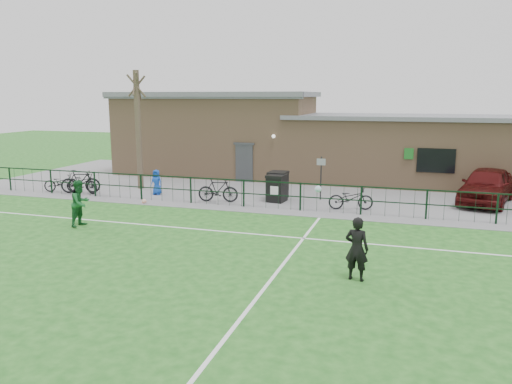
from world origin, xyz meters
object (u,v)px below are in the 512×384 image
(sign_post, at_px, (321,178))
(bicycle_a, at_px, (61,183))
(bicycle_c, at_px, (83,183))
(spectator_child, at_px, (156,182))
(bicycle_d, at_px, (218,190))
(outfield_player, at_px, (80,203))
(bicycle_e, at_px, (351,198))
(wheelie_bin_left, at_px, (277,189))
(bare_tree, at_px, (138,131))
(ball_ground, at_px, (144,201))
(bicycle_b, at_px, (80,181))
(car_maroon, at_px, (487,185))
(wheelie_bin_right, at_px, (278,186))

(sign_post, distance_m, bicycle_a, 12.86)
(bicycle_c, relative_size, spectator_child, 1.62)
(spectator_child, bearing_deg, bicycle_c, -166.30)
(bicycle_d, bearing_deg, outfield_player, 139.23)
(sign_post, bearing_deg, bicycle_e, -46.28)
(wheelie_bin_left, bearing_deg, bare_tree, 178.83)
(bicycle_d, distance_m, ball_ground, 3.34)
(bicycle_a, distance_m, bicycle_b, 1.13)
(bicycle_b, height_order, spectator_child, spectator_child)
(bicycle_d, bearing_deg, wheelie_bin_left, -79.84)
(bicycle_d, relative_size, outfield_player, 1.06)
(wheelie_bin_left, xyz_separation_m, bicycle_b, (-9.76, -0.97, 0.00))
(car_maroon, relative_size, spectator_child, 3.85)
(bicycle_b, distance_m, bicycle_d, 7.25)
(sign_post, height_order, bicycle_e, sign_post)
(bicycle_d, bearing_deg, bicycle_b, 81.35)
(bicycle_a, xyz_separation_m, bicycle_d, (8.36, 0.11, 0.10))
(sign_post, relative_size, bicycle_c, 1.01)
(bicycle_c, bearing_deg, wheelie_bin_right, -69.85)
(bare_tree, height_order, bicycle_a, bare_tree)
(wheelie_bin_left, bearing_deg, bicycle_a, -168.03)
(bicycle_e, bearing_deg, wheelie_bin_left, 65.63)
(bicycle_c, bearing_deg, car_maroon, -68.67)
(bare_tree, xyz_separation_m, wheelie_bin_right, (7.49, -0.45, -2.39))
(bicycle_e, bearing_deg, bare_tree, 67.74)
(wheelie_bin_left, relative_size, sign_post, 0.57)
(wheelie_bin_right, distance_m, spectator_child, 5.94)
(bare_tree, height_order, outfield_player, bare_tree)
(bicycle_b, bearing_deg, outfield_player, -163.80)
(wheelie_bin_left, xyz_separation_m, sign_post, (1.82, 0.99, 0.43))
(sign_post, xyz_separation_m, ball_ground, (-7.38, -3.14, -0.91))
(car_maroon, bearing_deg, wheelie_bin_right, -152.14)
(bare_tree, distance_m, sign_post, 9.62)
(bicycle_b, height_order, bicycle_e, bicycle_b)
(ball_ground, bearing_deg, bicycle_d, 22.53)
(car_maroon, distance_m, bicycle_b, 19.08)
(bare_tree, distance_m, bicycle_b, 3.81)
(wheelie_bin_left, bearing_deg, car_maroon, 21.97)
(bicycle_d, bearing_deg, spectator_child, 69.52)
(car_maroon, xyz_separation_m, bicycle_d, (-11.52, -3.34, -0.25))
(spectator_child, relative_size, ball_ground, 5.66)
(bicycle_b, xyz_separation_m, bicycle_e, (13.16, 0.31, -0.09))
(car_maroon, distance_m, spectator_child, 15.23)
(bicycle_c, bearing_deg, bare_tree, -35.24)
(bare_tree, bearing_deg, wheelie_bin_right, -3.45)
(bicycle_c, height_order, ball_ground, bicycle_c)
(wheelie_bin_right, xyz_separation_m, bicycle_d, (-2.41, -1.49, -0.04))
(bicycle_e, bearing_deg, car_maroon, -74.37)
(wheelie_bin_left, distance_m, sign_post, 2.12)
(ball_ground, bearing_deg, car_maroon, 17.54)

